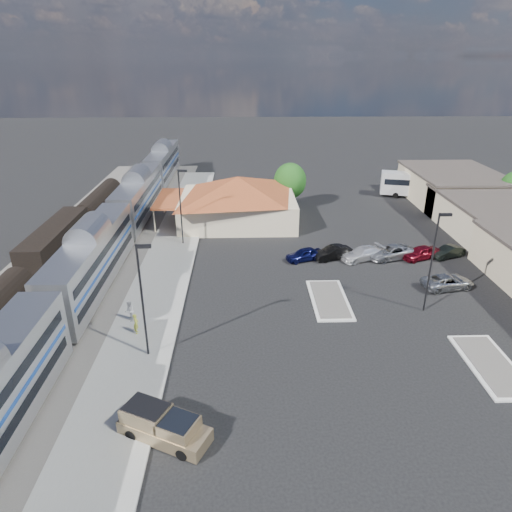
{
  "coord_description": "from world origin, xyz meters",
  "views": [
    {
      "loc": [
        -3.78,
        -34.43,
        20.53
      ],
      "look_at": [
        -2.61,
        5.95,
        2.8
      ],
      "focal_mm": 32.0,
      "sensor_mm": 36.0,
      "label": 1
    }
  ],
  "objects_px": {
    "pickup_truck": "(164,427)",
    "suv": "(448,282)",
    "station_depot": "(237,199)",
    "coach_bus": "(420,184)"
  },
  "relations": [
    {
      "from": "pickup_truck",
      "to": "suv",
      "type": "distance_m",
      "value": 30.35
    },
    {
      "from": "station_depot",
      "to": "pickup_truck",
      "type": "height_order",
      "value": "station_depot"
    },
    {
      "from": "pickup_truck",
      "to": "suv",
      "type": "xyz_separation_m",
      "value": [
        24.28,
        18.21,
        -0.19
      ]
    },
    {
      "from": "pickup_truck",
      "to": "suv",
      "type": "height_order",
      "value": "pickup_truck"
    },
    {
      "from": "station_depot",
      "to": "suv",
      "type": "distance_m",
      "value": 28.56
    },
    {
      "from": "coach_bus",
      "to": "station_depot",
      "type": "bearing_deg",
      "value": 125.38
    },
    {
      "from": "station_depot",
      "to": "suv",
      "type": "height_order",
      "value": "station_depot"
    },
    {
      "from": "pickup_truck",
      "to": "coach_bus",
      "type": "xyz_separation_m",
      "value": [
        32.5,
        48.81,
        1.32
      ]
    },
    {
      "from": "pickup_truck",
      "to": "suv",
      "type": "bearing_deg",
      "value": -27.27
    },
    {
      "from": "suv",
      "to": "coach_bus",
      "type": "distance_m",
      "value": 31.73
    }
  ]
}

